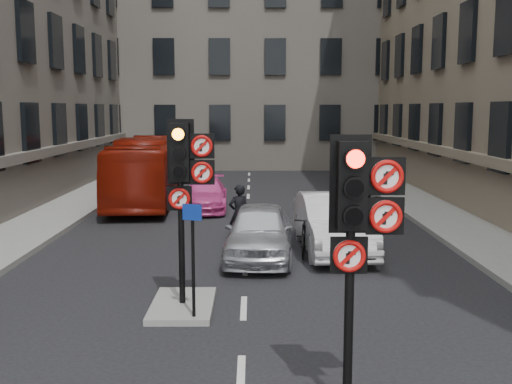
{
  "coord_description": "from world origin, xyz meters",
  "views": [
    {
      "loc": [
        0.16,
        -6.33,
        3.9
      ],
      "look_at": [
        0.23,
        2.92,
        2.6
      ],
      "focal_mm": 42.0,
      "sensor_mm": 36.0,
      "label": 1
    }
  ],
  "objects_px": {
    "car_silver": "(259,231)",
    "car_pink": "(205,194)",
    "car_white": "(333,223)",
    "motorcycle": "(305,235)",
    "signal_near": "(358,215)",
    "bus_red": "(146,170)",
    "signal_far": "(185,172)",
    "info_sign": "(193,245)",
    "motorcyclist": "(239,213)"
  },
  "relations": [
    {
      "from": "signal_near",
      "to": "car_silver",
      "type": "xyz_separation_m",
      "value": [
        -1.13,
        7.95,
        -1.87
      ]
    },
    {
      "from": "car_silver",
      "to": "bus_red",
      "type": "distance_m",
      "value": 10.52
    },
    {
      "from": "car_silver",
      "to": "info_sign",
      "type": "relative_size",
      "value": 2.01
    },
    {
      "from": "car_pink",
      "to": "motorcyclist",
      "type": "bearing_deg",
      "value": -77.81
    },
    {
      "from": "signal_near",
      "to": "bus_red",
      "type": "height_order",
      "value": "signal_near"
    },
    {
      "from": "motorcyclist",
      "to": "signal_near",
      "type": "bearing_deg",
      "value": 78.41
    },
    {
      "from": "signal_near",
      "to": "car_silver",
      "type": "distance_m",
      "value": 8.24
    },
    {
      "from": "motorcycle",
      "to": "motorcyclist",
      "type": "xyz_separation_m",
      "value": [
        -1.79,
        1.6,
        0.3
      ]
    },
    {
      "from": "car_white",
      "to": "motorcycle",
      "type": "distance_m",
      "value": 0.93
    },
    {
      "from": "car_silver",
      "to": "car_white",
      "type": "bearing_deg",
      "value": 24.17
    },
    {
      "from": "signal_near",
      "to": "motorcycle",
      "type": "bearing_deg",
      "value": 89.37
    },
    {
      "from": "motorcycle",
      "to": "motorcyclist",
      "type": "distance_m",
      "value": 2.42
    },
    {
      "from": "info_sign",
      "to": "bus_red",
      "type": "bearing_deg",
      "value": 120.5
    },
    {
      "from": "signal_near",
      "to": "motorcyclist",
      "type": "bearing_deg",
      "value": 99.77
    },
    {
      "from": "signal_near",
      "to": "info_sign",
      "type": "height_order",
      "value": "signal_near"
    },
    {
      "from": "signal_far",
      "to": "car_white",
      "type": "bearing_deg",
      "value": 53.47
    },
    {
      "from": "motorcycle",
      "to": "info_sign",
      "type": "xyz_separation_m",
      "value": [
        -2.48,
        -5.1,
        0.92
      ]
    },
    {
      "from": "car_silver",
      "to": "bus_red",
      "type": "relative_size",
      "value": 0.43
    },
    {
      "from": "car_white",
      "to": "bus_red",
      "type": "xyz_separation_m",
      "value": [
        -6.6,
        8.68,
        0.57
      ]
    },
    {
      "from": "bus_red",
      "to": "motorcyclist",
      "type": "height_order",
      "value": "bus_red"
    },
    {
      "from": "motorcycle",
      "to": "motorcyclist",
      "type": "height_order",
      "value": "motorcyclist"
    },
    {
      "from": "signal_near",
      "to": "car_white",
      "type": "relative_size",
      "value": 0.75
    },
    {
      "from": "bus_red",
      "to": "signal_far",
      "type": "bearing_deg",
      "value": -80.72
    },
    {
      "from": "motorcyclist",
      "to": "info_sign",
      "type": "relative_size",
      "value": 0.82
    },
    {
      "from": "signal_far",
      "to": "motorcycle",
      "type": "height_order",
      "value": "signal_far"
    },
    {
      "from": "motorcyclist",
      "to": "car_silver",
      "type": "bearing_deg",
      "value": 85.16
    },
    {
      "from": "car_white",
      "to": "motorcycle",
      "type": "height_order",
      "value": "car_white"
    },
    {
      "from": "signal_near",
      "to": "bus_red",
      "type": "distance_m",
      "value": 18.35
    },
    {
      "from": "car_white",
      "to": "motorcycle",
      "type": "bearing_deg",
      "value": -154.77
    },
    {
      "from": "signal_far",
      "to": "motorcycle",
      "type": "relative_size",
      "value": 1.96
    },
    {
      "from": "signal_near",
      "to": "info_sign",
      "type": "distance_m",
      "value": 4.14
    },
    {
      "from": "signal_near",
      "to": "motorcyclist",
      "type": "distance_m",
      "value": 10.18
    },
    {
      "from": "signal_far",
      "to": "motorcycle",
      "type": "xyz_separation_m",
      "value": [
        2.69,
        4.29,
        -2.15
      ]
    },
    {
      "from": "info_sign",
      "to": "car_silver",
      "type": "bearing_deg",
      "value": 92.49
    },
    {
      "from": "motorcycle",
      "to": "signal_near",
      "type": "bearing_deg",
      "value": -81.45
    },
    {
      "from": "car_pink",
      "to": "motorcyclist",
      "type": "relative_size",
      "value": 2.41
    },
    {
      "from": "signal_near",
      "to": "motorcycle",
      "type": "xyz_separation_m",
      "value": [
        0.09,
        8.29,
        -2.03
      ]
    },
    {
      "from": "bus_red",
      "to": "motorcyclist",
      "type": "bearing_deg",
      "value": -65.67
    },
    {
      "from": "bus_red",
      "to": "info_sign",
      "type": "bearing_deg",
      "value": -80.62
    },
    {
      "from": "motorcyclist",
      "to": "bus_red",
      "type": "bearing_deg",
      "value": -83.21
    },
    {
      "from": "signal_near",
      "to": "motorcyclist",
      "type": "relative_size",
      "value": 2.1
    },
    {
      "from": "signal_near",
      "to": "car_white",
      "type": "distance_m",
      "value": 8.94
    },
    {
      "from": "car_silver",
      "to": "car_pink",
      "type": "xyz_separation_m",
      "value": [
        -2.0,
        7.57,
        -0.12
      ]
    },
    {
      "from": "signal_near",
      "to": "car_pink",
      "type": "distance_m",
      "value": 15.95
    },
    {
      "from": "car_white",
      "to": "bus_red",
      "type": "relative_size",
      "value": 0.49
    },
    {
      "from": "motorcycle",
      "to": "car_pink",
      "type": "bearing_deg",
      "value": 123.21
    },
    {
      "from": "car_silver",
      "to": "info_sign",
      "type": "distance_m",
      "value": 4.98
    },
    {
      "from": "car_white",
      "to": "car_pink",
      "type": "bearing_deg",
      "value": 118.12
    },
    {
      "from": "bus_red",
      "to": "motorcyclist",
      "type": "xyz_separation_m",
      "value": [
        4.01,
        -7.5,
        -0.5
      ]
    },
    {
      "from": "car_white",
      "to": "bus_red",
      "type": "height_order",
      "value": "bus_red"
    }
  ]
}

